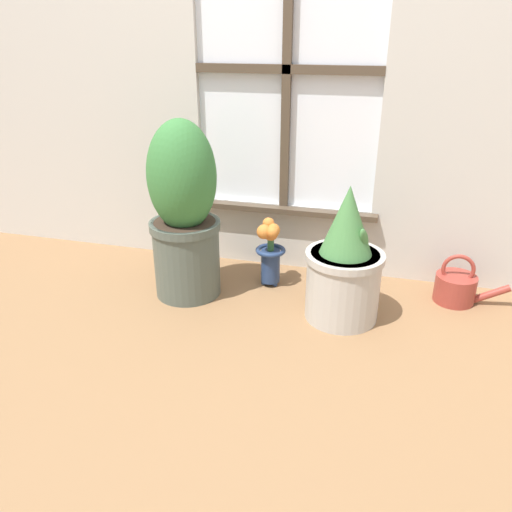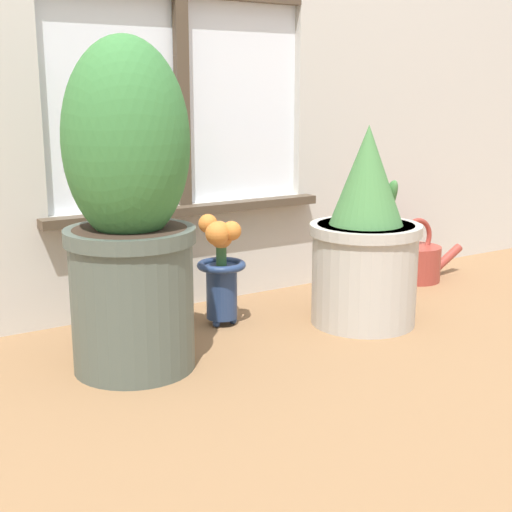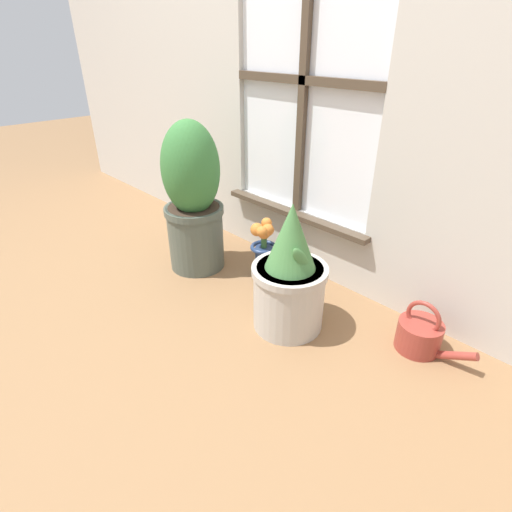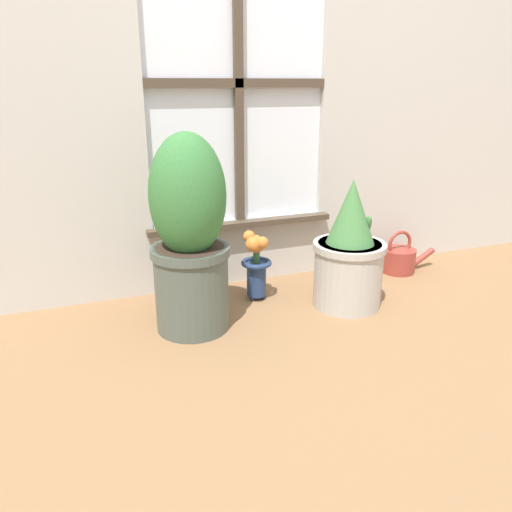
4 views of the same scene
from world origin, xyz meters
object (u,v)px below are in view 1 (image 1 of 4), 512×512
object	(u,v)px
watering_can	(456,287)
potted_plant_right	(344,265)
flower_vase	(270,249)
potted_plant_left	(184,213)

from	to	relation	value
watering_can	potted_plant_right	bearing A→B (deg)	-150.88
potted_plant_right	flower_vase	xyz separation A→B (m)	(-0.33, 0.19, -0.05)
flower_vase	watering_can	bearing A→B (deg)	4.10
potted_plant_left	flower_vase	world-z (taller)	potted_plant_left
potted_plant_left	watering_can	size ratio (longest dim) A/B	2.49
potted_plant_right	flower_vase	bearing A→B (deg)	150.26
flower_vase	potted_plant_right	bearing A→B (deg)	-29.74
potted_plant_right	flower_vase	world-z (taller)	potted_plant_right
potted_plant_right	potted_plant_left	bearing A→B (deg)	177.34
potted_plant_right	watering_can	distance (m)	0.52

